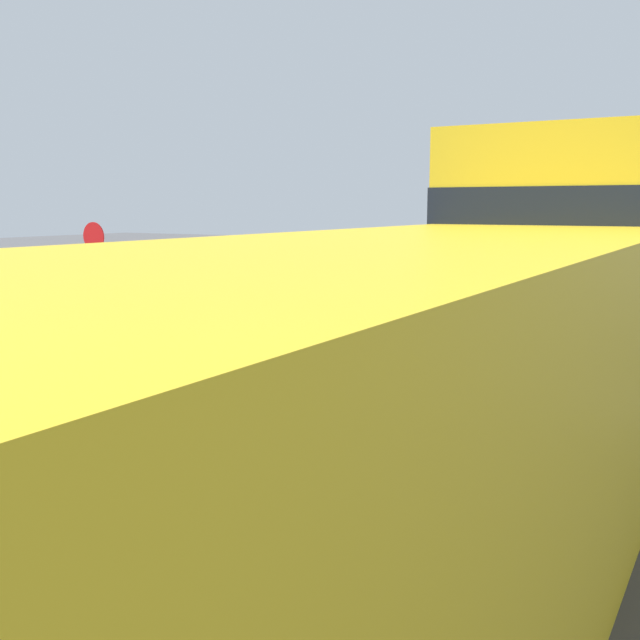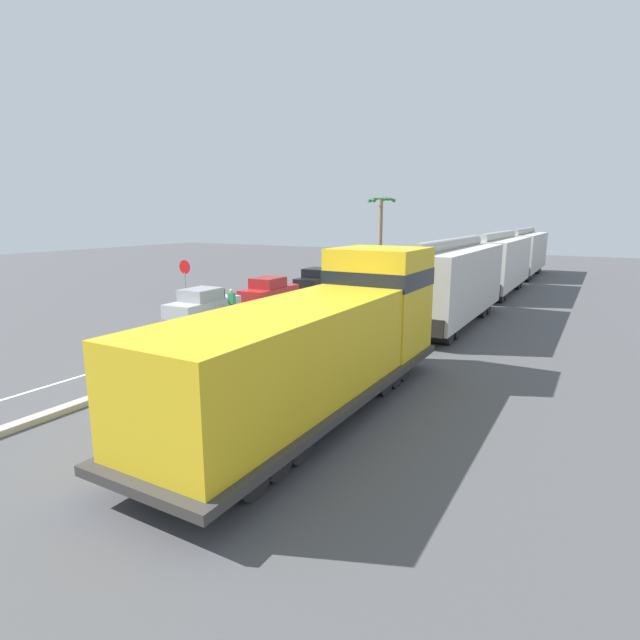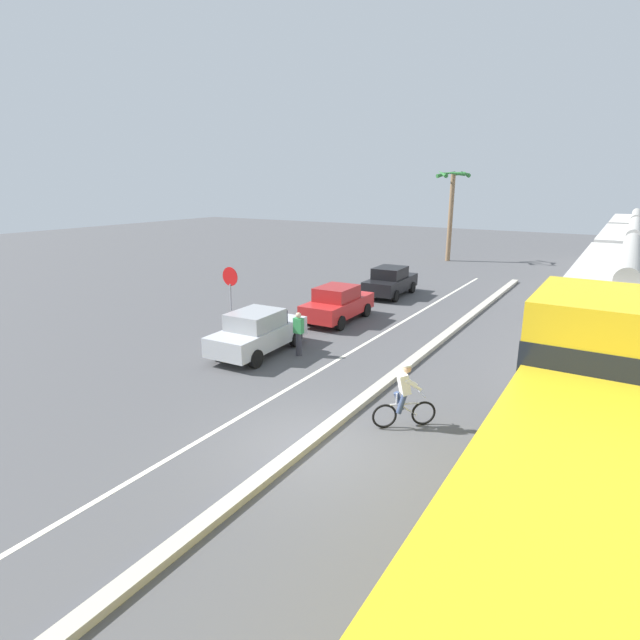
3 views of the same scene
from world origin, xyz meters
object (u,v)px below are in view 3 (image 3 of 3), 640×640
(hopper_car_lead, at_px, (621,310))
(hopper_car_middle, at_px, (629,263))
(hopper_car_trailing, at_px, (632,241))
(pedestrian_by_cars, at_px, (299,333))
(locomotive, at_px, (587,529))
(palm_tree_near, at_px, (452,196))
(parked_car_silver, at_px, (258,332))
(stop_sign, at_px, (231,288))
(parked_car_red, at_px, (338,303))
(parked_car_black, at_px, (390,281))
(cyclist, at_px, (404,397))

(hopper_car_lead, height_order, hopper_car_middle, same)
(hopper_car_trailing, distance_m, pedestrian_by_cars, 29.30)
(locomotive, relative_size, hopper_car_trailing, 1.10)
(locomotive, distance_m, palm_tree_near, 35.46)
(hopper_car_lead, height_order, parked_car_silver, hopper_car_lead)
(palm_tree_near, bearing_deg, stop_sign, -92.22)
(parked_car_red, height_order, palm_tree_near, palm_tree_near)
(parked_car_red, height_order, parked_car_black, same)
(parked_car_red, bearing_deg, pedestrian_by_cars, -76.61)
(hopper_car_middle, distance_m, pedestrian_by_cars, 18.80)
(hopper_car_trailing, bearing_deg, palm_tree_near, -169.42)
(stop_sign, bearing_deg, hopper_car_middle, 49.16)
(locomotive, bearing_deg, cyclist, 133.60)
(hopper_car_lead, height_order, cyclist, hopper_car_lead)
(locomotive, relative_size, parked_car_silver, 2.71)
(hopper_car_trailing, relative_size, stop_sign, 3.68)
(parked_car_black, bearing_deg, locomotive, -59.34)
(hopper_car_lead, distance_m, parked_car_black, 12.95)
(hopper_car_lead, relative_size, hopper_car_middle, 1.00)
(parked_car_red, xyz_separation_m, pedestrian_by_cars, (1.15, -4.85, 0.03))
(stop_sign, bearing_deg, hopper_car_lead, 16.27)
(hopper_car_trailing, distance_m, parked_car_red, 25.28)
(hopper_car_trailing, relative_size, palm_tree_near, 1.49)
(parked_car_red, xyz_separation_m, cyclist, (6.55, -7.98, 0.00))
(pedestrian_by_cars, bearing_deg, palm_tree_near, 95.97)
(locomotive, xyz_separation_m, hopper_car_lead, (0.00, 12.16, 0.28))
(hopper_car_lead, bearing_deg, parked_car_red, 177.60)
(locomotive, xyz_separation_m, hopper_car_middle, (0.00, 23.76, 0.28))
(hopper_car_trailing, xyz_separation_m, palm_tree_near, (-12.45, -2.33, 3.04))
(parked_car_silver, height_order, parked_car_black, same)
(parked_car_silver, distance_m, pedestrian_by_cars, 1.53)
(palm_tree_near, xyz_separation_m, pedestrian_by_cars, (2.64, -25.26, -4.27))
(parked_car_red, bearing_deg, locomotive, -49.01)
(parked_car_silver, bearing_deg, locomotive, -32.63)
(locomotive, bearing_deg, stop_sign, 148.43)
(parked_car_silver, distance_m, parked_car_red, 5.44)
(pedestrian_by_cars, bearing_deg, hopper_car_lead, 24.09)
(pedestrian_by_cars, bearing_deg, parked_car_black, 96.69)
(parked_car_silver, xyz_separation_m, cyclist, (6.81, -2.55, 0.00))
(palm_tree_near, bearing_deg, pedestrian_by_cars, -84.03)
(hopper_car_trailing, xyz_separation_m, parked_car_red, (-10.96, -22.74, -1.26))
(cyclist, bearing_deg, stop_sign, 158.14)
(cyclist, distance_m, palm_tree_near, 29.83)
(hopper_car_middle, relative_size, hopper_car_trailing, 1.00)
(stop_sign, bearing_deg, locomotive, -31.57)
(parked_car_red, distance_m, stop_sign, 5.15)
(parked_car_silver, distance_m, parked_car_black, 11.53)
(locomotive, height_order, hopper_car_lead, locomotive)
(cyclist, relative_size, stop_sign, 0.60)
(hopper_car_trailing, bearing_deg, hopper_car_lead, -90.00)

